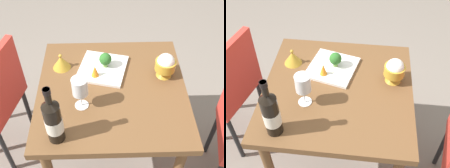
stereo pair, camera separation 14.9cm
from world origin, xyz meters
TOP-DOWN VIEW (x-y plane):
  - ground_plane at (0.00, 0.00)m, footprint 8.00×8.00m
  - dining_table at (0.00, 0.00)m, footprint 0.78×0.78m
  - wine_bottle at (-0.30, 0.25)m, footprint 0.08×0.08m
  - wine_glass at (-0.11, 0.15)m, footprint 0.08×0.08m
  - rice_bowl at (0.09, -0.29)m, footprint 0.11×0.11m
  - rice_bowl_lid at (0.17, 0.28)m, footprint 0.10×0.10m
  - serving_plate at (0.15, 0.05)m, footprint 0.30×0.30m
  - broccoli_floret at (0.15, 0.03)m, footprint 0.07×0.07m
  - carrot_garnish_left at (0.08, 0.09)m, footprint 0.04×0.04m

SIDE VIEW (x-z plane):
  - ground_plane at x=0.00m, z-range 0.00..0.00m
  - dining_table at x=0.00m, z-range 0.26..0.98m
  - serving_plate at x=0.15m, z-range 0.72..0.74m
  - rice_bowl_lid at x=0.17m, z-range 0.71..0.80m
  - carrot_garnish_left at x=0.08m, z-range 0.74..0.80m
  - broccoli_floret at x=0.15m, z-range 0.74..0.83m
  - rice_bowl at x=0.09m, z-range 0.72..0.87m
  - wine_bottle at x=-0.30m, z-range 0.69..1.00m
  - wine_glass at x=-0.11m, z-range 0.76..0.94m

